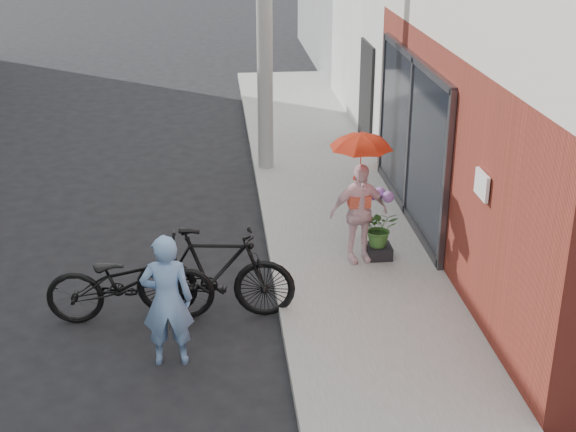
{
  "coord_description": "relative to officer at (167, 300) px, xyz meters",
  "views": [
    {
      "loc": [
        0.16,
        -8.06,
        4.97
      ],
      "look_at": [
        1.05,
        1.22,
        1.1
      ],
      "focal_mm": 50.0,
      "sensor_mm": 36.0,
      "label": 1
    }
  ],
  "objects": [
    {
      "name": "bike_left",
      "position": [
        -0.5,
        0.99,
        -0.25
      ],
      "size": [
        2.03,
        0.73,
        1.06
      ],
      "primitive_type": "imported",
      "rotation": [
        0.0,
        0.0,
        1.56
      ],
      "color": "black",
      "rests_on": "ground"
    },
    {
      "name": "parasol",
      "position": [
        2.5,
        2.17,
        1.1
      ],
      "size": [
        0.8,
        0.8,
        0.71
      ],
      "primitive_type": "imported",
      "color": "red",
      "rests_on": "kimono_woman"
    },
    {
      "name": "kimono_woman",
      "position": [
        2.5,
        2.17,
        0.04
      ],
      "size": [
        0.87,
        0.49,
        1.4
      ],
      "primitive_type": "imported",
      "rotation": [
        0.0,
        0.0,
        0.18
      ],
      "color": "#FFD5DC",
      "rests_on": "sidewalk"
    },
    {
      "name": "potted_plant",
      "position": [
        2.82,
        2.21,
        -0.21
      ],
      "size": [
        0.48,
        0.42,
        0.53
      ],
      "primitive_type": "imported",
      "color": "#376729",
      "rests_on": "planter"
    },
    {
      "name": "bike_right",
      "position": [
        0.53,
        1.01,
        -0.19
      ],
      "size": [
        2.01,
        0.78,
        1.18
      ],
      "primitive_type": "imported",
      "rotation": [
        0.0,
        0.0,
        1.45
      ],
      "color": "black",
      "rests_on": "ground"
    },
    {
      "name": "planter",
      "position": [
        2.82,
        2.21,
        -0.57
      ],
      "size": [
        0.34,
        0.34,
        0.18
      ],
      "primitive_type": "cube",
      "rotation": [
        0.0,
        0.0,
        -0.0
      ],
      "color": "black",
      "rests_on": "sidewalk"
    },
    {
      "name": "sidewalk",
      "position": [
        2.52,
        2.27,
        -0.72
      ],
      "size": [
        2.2,
        24.0,
        0.12
      ],
      "primitive_type": "cube",
      "color": "gray",
      "rests_on": "ground"
    },
    {
      "name": "curb",
      "position": [
        1.36,
        2.27,
        -0.72
      ],
      "size": [
        0.12,
        24.0,
        0.12
      ],
      "primitive_type": "cube",
      "color": "#9E9E99",
      "rests_on": "ground"
    },
    {
      "name": "officer",
      "position": [
        0.0,
        0.0,
        0.0
      ],
      "size": [
        0.57,
        0.38,
        1.55
      ],
      "primitive_type": "imported",
      "rotation": [
        0.0,
        0.0,
        3.14
      ],
      "color": "#7197C9",
      "rests_on": "ground"
    },
    {
      "name": "ground",
      "position": [
        0.42,
        0.27,
        -0.78
      ],
      "size": [
        80.0,
        80.0,
        0.0
      ],
      "primitive_type": "plane",
      "color": "black",
      "rests_on": "ground"
    }
  ]
}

